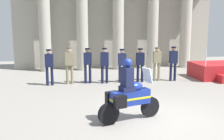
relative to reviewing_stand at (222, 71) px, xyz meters
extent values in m
plane|color=gray|center=(-5.36, -5.64, -0.38)|extent=(28.00, 28.00, 0.00)
cube|color=#A49F91|center=(-4.92, 4.63, 2.85)|extent=(12.89, 0.30, 6.46)
cylinder|color=#B2AD9E|center=(-9.37, 3.68, 2.43)|extent=(0.70, 0.70, 5.61)
cylinder|color=#B2AD9E|center=(-7.14, 3.68, 2.43)|extent=(0.70, 0.70, 5.61)
cylinder|color=#B2AD9E|center=(-4.92, 3.68, 2.43)|extent=(0.70, 0.70, 5.61)
cylinder|color=#B2AD9E|center=(-2.70, 3.68, 2.43)|extent=(0.70, 0.70, 5.61)
cylinder|color=#B2AD9E|center=(-0.48, 3.68, 2.43)|extent=(0.70, 0.70, 5.61)
cube|color=#B21E23|center=(0.00, 0.08, 0.01)|extent=(2.96, 1.99, 0.79)
cylinder|color=silver|center=(-1.40, -0.83, 0.85)|extent=(0.05, 0.05, 0.90)
cylinder|color=#141938|center=(-9.04, -0.33, 0.06)|extent=(0.13, 0.13, 0.88)
cylinder|color=#141938|center=(-8.82, -0.33, 0.06)|extent=(0.13, 0.13, 0.88)
cube|color=#141938|center=(-8.93, -0.33, 0.80)|extent=(0.38, 0.23, 0.61)
sphere|color=beige|center=(-8.93, -0.33, 1.21)|extent=(0.21, 0.21, 0.21)
cylinder|color=black|center=(-8.93, -0.33, 1.29)|extent=(0.24, 0.24, 0.06)
cylinder|color=#847A5B|center=(-8.12, -0.20, 0.08)|extent=(0.13, 0.13, 0.91)
cylinder|color=#847A5B|center=(-7.90, -0.20, 0.08)|extent=(0.13, 0.13, 0.91)
cube|color=#847A5B|center=(-8.01, -0.20, 0.85)|extent=(0.38, 0.23, 0.63)
sphere|color=beige|center=(-8.01, -0.20, 1.27)|extent=(0.21, 0.21, 0.21)
cylinder|color=#4F4937|center=(-8.01, -0.20, 1.35)|extent=(0.24, 0.24, 0.06)
cylinder|color=#141938|center=(-7.25, -0.17, 0.08)|extent=(0.13, 0.13, 0.92)
cylinder|color=#141938|center=(-7.03, -0.17, 0.08)|extent=(0.13, 0.13, 0.92)
cube|color=#141938|center=(-7.14, -0.17, 0.83)|extent=(0.38, 0.23, 0.58)
sphere|color=#997056|center=(-7.14, -0.17, 1.22)|extent=(0.21, 0.21, 0.21)
cylinder|color=black|center=(-7.14, -0.17, 1.30)|extent=(0.24, 0.24, 0.06)
cylinder|color=#141938|center=(-6.45, -0.30, 0.04)|extent=(0.13, 0.13, 0.85)
cylinder|color=#141938|center=(-6.23, -0.30, 0.04)|extent=(0.13, 0.13, 0.85)
cube|color=#141938|center=(-6.34, -0.30, 0.79)|extent=(0.38, 0.23, 0.66)
sphere|color=beige|center=(-6.34, -0.30, 1.23)|extent=(0.21, 0.21, 0.21)
cylinder|color=black|center=(-6.34, -0.30, 1.31)|extent=(0.24, 0.24, 0.06)
cylinder|color=#191E42|center=(-5.58, -0.25, 0.04)|extent=(0.13, 0.13, 0.84)
cylinder|color=#191E42|center=(-5.36, -0.25, 0.04)|extent=(0.13, 0.13, 0.84)
cube|color=#191E42|center=(-5.47, -0.25, 0.76)|extent=(0.38, 0.23, 0.59)
sphere|color=tan|center=(-5.47, -0.25, 1.16)|extent=(0.21, 0.21, 0.21)
cylinder|color=black|center=(-5.47, -0.25, 1.24)|extent=(0.24, 0.24, 0.06)
cylinder|color=black|center=(-4.69, -0.33, 0.05)|extent=(0.13, 0.13, 0.87)
cylinder|color=black|center=(-4.47, -0.33, 0.05)|extent=(0.13, 0.13, 0.87)
cube|color=black|center=(-4.58, -0.33, 0.78)|extent=(0.38, 0.23, 0.60)
sphere|color=tan|center=(-4.58, -0.33, 1.18)|extent=(0.21, 0.21, 0.21)
cylinder|color=black|center=(-4.58, -0.33, 1.26)|extent=(0.24, 0.24, 0.06)
cylinder|color=#847A5B|center=(-3.78, -0.16, 0.08)|extent=(0.13, 0.13, 0.91)
cylinder|color=#847A5B|center=(-3.56, -0.16, 0.08)|extent=(0.13, 0.13, 0.91)
cube|color=#847A5B|center=(-3.67, -0.16, 0.82)|extent=(0.38, 0.23, 0.57)
sphere|color=beige|center=(-3.67, -0.16, 1.20)|extent=(0.21, 0.21, 0.21)
cylinder|color=#4F4937|center=(-3.67, -0.16, 1.28)|extent=(0.24, 0.24, 0.06)
cylinder|color=#141938|center=(-2.97, -0.30, 0.07)|extent=(0.13, 0.13, 0.90)
cylinder|color=#141938|center=(-2.75, -0.30, 0.07)|extent=(0.13, 0.13, 0.90)
cube|color=#141938|center=(-2.86, -0.30, 0.82)|extent=(0.38, 0.23, 0.62)
sphere|color=tan|center=(-2.86, -0.30, 1.24)|extent=(0.21, 0.21, 0.21)
cylinder|color=black|center=(-2.86, -0.30, 1.32)|extent=(0.24, 0.24, 0.06)
cylinder|color=black|center=(-5.59, -5.29, -0.06)|extent=(0.64, 0.29, 0.64)
cylinder|color=black|center=(-6.97, -5.74, -0.06)|extent=(0.65, 0.33, 0.64)
cube|color=navy|center=(-6.28, -5.51, 0.34)|extent=(1.28, 0.69, 0.44)
ellipsoid|color=navy|center=(-6.14, -5.46, 0.66)|extent=(0.59, 0.47, 0.26)
cube|color=yellow|center=(-6.28, -5.51, 0.32)|extent=(1.30, 0.71, 0.06)
cube|color=silver|center=(-5.71, -5.32, 0.96)|extent=(0.27, 0.43, 0.47)
cube|color=black|center=(-6.84, -5.42, 0.34)|extent=(0.40, 0.28, 0.36)
cube|color=black|center=(-6.68, -5.91, 0.34)|extent=(0.40, 0.28, 0.36)
cube|color=#191E42|center=(-6.40, -5.55, 0.63)|extent=(0.49, 0.45, 0.14)
cube|color=#191E42|center=(-6.40, -5.55, 0.98)|extent=(0.36, 0.42, 0.56)
sphere|color=navy|center=(-6.38, -5.54, 1.39)|extent=(0.26, 0.26, 0.26)
camera|label=1|loc=(-8.12, -13.23, 2.55)|focal=44.06mm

